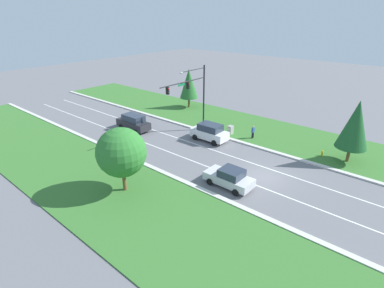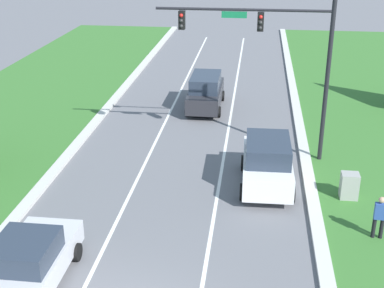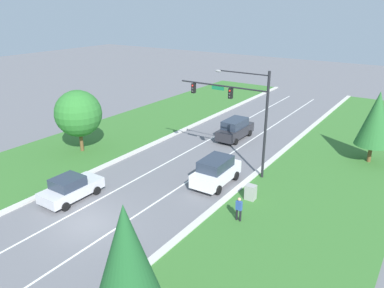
% 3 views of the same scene
% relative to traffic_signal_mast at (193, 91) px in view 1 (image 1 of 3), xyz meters
% --- Properties ---
extents(ground_plane, '(160.00, 160.00, 0.00)m').
position_rel_traffic_signal_mast_xyz_m(ground_plane, '(-4.16, -12.23, -5.59)').
color(ground_plane, slate).
extents(curb_strip_right, '(0.50, 90.00, 0.15)m').
position_rel_traffic_signal_mast_xyz_m(curb_strip_right, '(1.49, -12.23, -5.51)').
color(curb_strip_right, beige).
rests_on(curb_strip_right, ground_plane).
extents(curb_strip_left, '(0.50, 90.00, 0.15)m').
position_rel_traffic_signal_mast_xyz_m(curb_strip_left, '(-9.81, -12.23, -5.51)').
color(curb_strip_left, beige).
rests_on(curb_strip_left, ground_plane).
extents(grass_verge_right, '(10.00, 90.00, 0.08)m').
position_rel_traffic_signal_mast_xyz_m(grass_verge_right, '(6.74, -12.23, -5.55)').
color(grass_verge_right, '#38702D').
rests_on(grass_verge_right, ground_plane).
extents(grass_verge_left, '(10.00, 90.00, 0.08)m').
position_rel_traffic_signal_mast_xyz_m(grass_verge_left, '(-15.06, -12.23, -5.55)').
color(grass_verge_left, '#38702D').
rests_on(grass_verge_left, ground_plane).
extents(lane_stripe_inner_left, '(0.14, 81.00, 0.01)m').
position_rel_traffic_signal_mast_xyz_m(lane_stripe_inner_left, '(-5.96, -12.23, -5.58)').
color(lane_stripe_inner_left, white).
rests_on(lane_stripe_inner_left, ground_plane).
extents(lane_stripe_inner_right, '(0.14, 81.00, 0.01)m').
position_rel_traffic_signal_mast_xyz_m(lane_stripe_inner_right, '(-2.36, -12.23, -5.58)').
color(lane_stripe_inner_right, white).
rests_on(lane_stripe_inner_right, ground_plane).
extents(traffic_signal_mast, '(7.76, 0.41, 8.44)m').
position_rel_traffic_signal_mast_xyz_m(traffic_signal_mast, '(0.00, 0.00, 0.00)').
color(traffic_signal_mast, black).
rests_on(traffic_signal_mast, ground_plane).
extents(silver_sedan, '(2.16, 4.43, 1.72)m').
position_rel_traffic_signal_mast_xyz_m(silver_sedan, '(-7.62, -10.62, -4.75)').
color(silver_sedan, silver).
rests_on(silver_sedan, ground_plane).
extents(white_suv, '(2.26, 4.60, 2.11)m').
position_rel_traffic_signal_mast_xyz_m(white_suv, '(-0.37, -2.92, -4.51)').
color(white_suv, white).
rests_on(white_suv, ground_plane).
extents(charcoal_suv, '(2.05, 4.99, 2.07)m').
position_rel_traffic_signal_mast_xyz_m(charcoal_suv, '(-3.96, 6.97, -4.55)').
color(charcoal_suv, '#28282D').
rests_on(charcoal_suv, ground_plane).
extents(utility_cabinet, '(0.70, 0.60, 1.15)m').
position_rel_traffic_signal_mast_xyz_m(utility_cabinet, '(2.92, -3.76, -5.01)').
color(utility_cabinet, '#9E9E99').
rests_on(utility_cabinet, ground_plane).
extents(pedestrian, '(0.40, 0.25, 1.69)m').
position_rel_traffic_signal_mast_xyz_m(pedestrian, '(3.49, -6.67, -4.65)').
color(pedestrian, black).
rests_on(pedestrian, ground_plane).
extents(fire_hydrant, '(0.34, 0.20, 0.70)m').
position_rel_traffic_signal_mast_xyz_m(fire_hydrant, '(3.92, -14.94, -5.24)').
color(fire_hydrant, gold).
rests_on(fire_hydrant, ground_plane).
extents(conifer_near_right_tree, '(2.90, 2.90, 6.28)m').
position_rel_traffic_signal_mast_xyz_m(conifer_near_right_tree, '(8.54, 8.04, -1.64)').
color(conifer_near_right_tree, brown).
rests_on(conifer_near_right_tree, ground_plane).
extents(oak_near_left_tree, '(4.21, 4.21, 5.78)m').
position_rel_traffic_signal_mast_xyz_m(oak_near_left_tree, '(-14.12, -4.08, -1.92)').
color(oak_near_left_tree, brown).
rests_on(oak_near_left_tree, ground_plane).
extents(conifer_far_right_tree, '(3.08, 3.08, 6.59)m').
position_rel_traffic_signal_mast_xyz_m(conifer_far_right_tree, '(4.33, -17.38, -1.47)').
color(conifer_far_right_tree, brown).
rests_on(conifer_far_right_tree, ground_plane).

